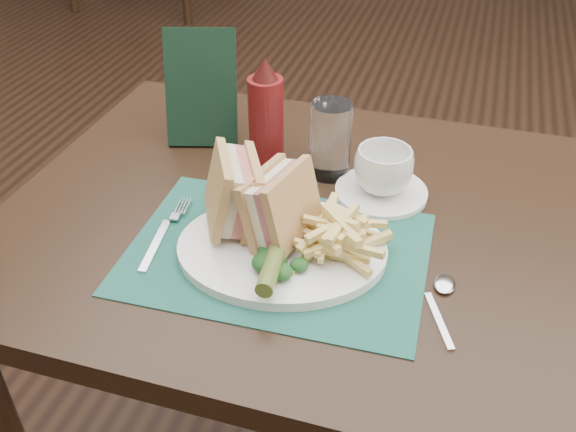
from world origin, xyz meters
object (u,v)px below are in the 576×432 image
object	(u,v)px
table_main	(292,368)
coffee_cup	(383,170)
placemat	(277,253)
check_presenter	(201,88)
drinking_glass	(331,140)
ketchup_bottle	(266,110)
sandwich_half_a	(218,192)
saucer	(381,192)
plate	(282,249)
sandwich_half_b	(268,200)

from	to	relation	value
table_main	coffee_cup	bearing A→B (deg)	33.20
placemat	check_presenter	world-z (taller)	check_presenter
placemat	coffee_cup	size ratio (longest dim) A/B	4.51
drinking_glass	ketchup_bottle	bearing A→B (deg)	171.25
coffee_cup	check_presenter	world-z (taller)	check_presenter
placemat	check_presenter	distance (m)	0.38
table_main	sandwich_half_a	size ratio (longest dim) A/B	7.71
saucer	ketchup_bottle	bearing A→B (deg)	164.95
drinking_glass	ketchup_bottle	size ratio (longest dim) A/B	0.70
table_main	check_presenter	distance (m)	0.55
drinking_glass	saucer	bearing A→B (deg)	-22.30
placemat	plate	distance (m)	0.01
saucer	check_presenter	size ratio (longest dim) A/B	0.72
table_main	drinking_glass	bearing A→B (deg)	76.50
coffee_cup	ketchup_bottle	bearing A→B (deg)	164.95
sandwich_half_a	ketchup_bottle	distance (m)	0.23
placemat	sandwich_half_a	size ratio (longest dim) A/B	3.64
saucer	check_presenter	xyz separation A→B (m)	(-0.35, 0.09, 0.10)
table_main	placemat	distance (m)	0.39
plate	table_main	bearing A→B (deg)	87.05
table_main	saucer	xyz separation A→B (m)	(0.13, 0.08, 0.38)
ketchup_bottle	saucer	bearing A→B (deg)	-15.05
placemat	plate	world-z (taller)	plate
table_main	sandwich_half_b	size ratio (longest dim) A/B	7.93
placemat	sandwich_half_a	distance (m)	0.12
coffee_cup	plate	bearing A→B (deg)	-119.59
saucer	drinking_glass	distance (m)	0.12
table_main	coffee_cup	distance (m)	0.45
sandwich_half_a	drinking_glass	size ratio (longest dim) A/B	0.90
sandwich_half_a	sandwich_half_b	xyz separation A→B (m)	(0.07, 0.00, -0.00)
drinking_glass	table_main	bearing A→B (deg)	-103.50
sandwich_half_b	saucer	bearing A→B (deg)	65.57
sandwich_half_a	saucer	world-z (taller)	sandwich_half_a
placemat	ketchup_bottle	size ratio (longest dim) A/B	2.28
plate	saucer	bearing A→B (deg)	48.93
saucer	sandwich_half_a	bearing A→B (deg)	-140.69
placemat	saucer	distance (m)	0.22
drinking_glass	check_presenter	xyz separation A→B (m)	(-0.25, 0.05, 0.04)
plate	sandwich_half_b	bearing A→B (deg)	128.36
check_presenter	plate	bearing A→B (deg)	-66.08
sandwich_half_b	drinking_glass	bearing A→B (deg)	93.59
table_main	check_presenter	bearing A→B (deg)	141.78
ketchup_bottle	sandwich_half_b	bearing A→B (deg)	-70.89
placemat	plate	size ratio (longest dim) A/B	1.42
placemat	sandwich_half_b	xyz separation A→B (m)	(-0.02, 0.02, 0.07)
sandwich_half_a	ketchup_bottle	size ratio (longest dim) A/B	0.63
placemat	drinking_glass	xyz separation A→B (m)	(0.02, 0.23, 0.06)
drinking_glass	placemat	bearing A→B (deg)	-94.88
coffee_cup	check_presenter	bearing A→B (deg)	165.08
drinking_glass	ketchup_bottle	xyz separation A→B (m)	(-0.12, 0.02, 0.03)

